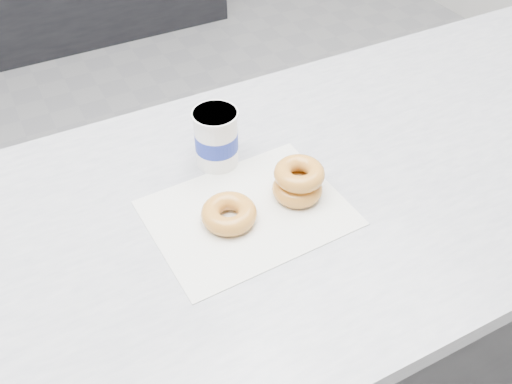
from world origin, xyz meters
TOP-DOWN VIEW (x-y plane):
  - ground at (0.00, 0.00)m, footprint 5.00×5.00m
  - counter at (0.00, -0.60)m, footprint 3.06×0.76m
  - wax_paper at (0.15, -0.61)m, footprint 0.35×0.27m
  - donut_single at (0.11, -0.61)m, footprint 0.12×0.12m
  - donut_stack at (0.25, -0.61)m, footprint 0.13×0.13m
  - coffee_cup at (0.16, -0.46)m, footprint 0.10×0.10m

SIDE VIEW (x-z plane):
  - ground at x=0.00m, z-range 0.00..0.00m
  - counter at x=0.00m, z-range 0.00..0.90m
  - wax_paper at x=0.15m, z-range 0.90..0.90m
  - donut_single at x=0.11m, z-range 0.90..0.94m
  - donut_stack at x=0.25m, z-range 0.90..0.97m
  - coffee_cup at x=0.16m, z-range 0.90..1.02m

